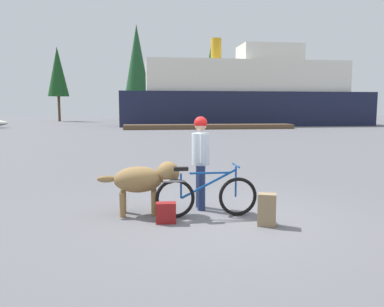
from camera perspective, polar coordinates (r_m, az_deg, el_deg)
name	(u,v)px	position (r m, az deg, el deg)	size (l,w,h in m)	color
ground_plane	(225,218)	(6.54, 4.97, -9.58)	(160.00, 160.00, 0.00)	slate
bicycle	(206,196)	(6.53, 2.07, -6.27)	(1.74, 0.44, 0.89)	black
person_cyclist	(201,154)	(6.94, 1.28, -0.05)	(0.32, 0.53, 1.69)	navy
dog	(144,179)	(6.69, -7.09, -3.83)	(1.42, 0.53, 0.92)	olive
backpack	(267,210)	(6.19, 11.07, -8.19)	(0.28, 0.20, 0.51)	#8C7251
handbag_pannier	(166,213)	(6.24, -3.89, -8.78)	(0.32, 0.18, 0.33)	maroon
dock_pier	(209,127)	(34.14, 2.56, 4.01)	(15.01, 2.02, 0.40)	brown
ferry_boat	(246,95)	(42.10, 7.97, 8.60)	(26.28, 7.02, 9.08)	#191E38
pine_tree_far_left	(58,72)	(56.65, -19.33, 11.39)	(2.82, 2.82, 10.15)	#4C331E
pine_tree_center	(137,62)	(53.67, -8.19, 13.34)	(3.49, 3.49, 12.99)	#4C331E
pine_tree_far_right	(213,68)	(55.82, 3.08, 12.52)	(3.35, 3.35, 11.83)	#4C331E
pine_tree_mid_back	(139,77)	(60.61, -7.81, 11.22)	(3.85, 3.85, 10.61)	#4C331E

